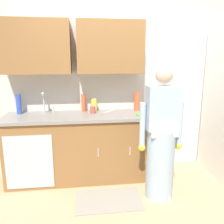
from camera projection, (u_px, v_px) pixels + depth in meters
The scene contains 15 objects.
ground_plane at pixel (123, 202), 2.84m from camera, with size 9.00×9.00×0.00m, color tan.
kitchen_wall_with_uppers at pixel (103, 74), 3.45m from camera, with size 4.80×0.44×2.70m.
closet_door_panel at pixel (224, 108), 3.16m from camera, with size 1.10×0.04×2.10m, color silver.
counter_cabinet at pixel (77, 148), 3.34m from camera, with size 1.90×0.62×0.90m.
countertop at pixel (76, 116), 3.24m from camera, with size 1.96×0.66×0.04m, color gray.
sink at pixel (46, 117), 3.20m from camera, with size 0.50×0.36×0.35m.
person_at_sink at pixel (161, 144), 2.83m from camera, with size 0.55×0.34×1.62m.
floor_mat at pixel (109, 200), 2.86m from camera, with size 0.80×0.50×0.01m, color gray.
bottle_cleaner_spray at pixel (19, 104), 3.26m from camera, with size 0.07×0.07×0.28m, color #334CB2.
bottle_dish_liquid at pixel (83, 103), 3.41m from camera, with size 0.06×0.06×0.26m, color #E05933.
bottle_water_tall at pixel (94, 105), 3.41m from camera, with size 0.08×0.08×0.19m, color #D8D14C.
bottle_water_short at pixel (137, 101), 3.49m from camera, with size 0.08×0.08×0.27m, color #E05933.
cup_by_sink at pixel (93, 110), 3.31m from camera, with size 0.08×0.08×0.10m, color #B24C47.
knife_on_counter at pixel (108, 111), 3.43m from camera, with size 0.24×0.02×0.01m, color silver.
sponge at pixel (141, 115), 3.16m from camera, with size 0.11×0.07×0.03m, color #4CBF4C.
Camera 1 is at (-0.45, -2.48, 1.71)m, focal length 37.47 mm.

